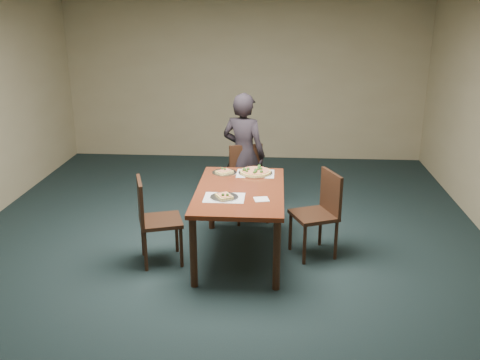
# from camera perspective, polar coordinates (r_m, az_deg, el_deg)

# --- Properties ---
(ground) EXTENTS (8.00, 8.00, 0.00)m
(ground) POSITION_cam_1_polar(r_m,az_deg,el_deg) (5.63, -2.11, -8.85)
(ground) COLOR black
(ground) RESTS_ON ground
(room_shell) EXTENTS (8.00, 8.00, 8.00)m
(room_shell) POSITION_cam_1_polar(r_m,az_deg,el_deg) (5.07, -2.35, 8.86)
(room_shell) COLOR tan
(room_shell) RESTS_ON ground
(dining_table) EXTENTS (0.90, 1.50, 0.75)m
(dining_table) POSITION_cam_1_polar(r_m,az_deg,el_deg) (5.54, 0.00, -1.88)
(dining_table) COLOR #541F10
(dining_table) RESTS_ON ground
(chair_far) EXTENTS (0.53, 0.53, 0.91)m
(chair_far) POSITION_cam_1_polar(r_m,az_deg,el_deg) (6.60, 0.86, 0.23)
(chair_far) COLOR black
(chair_far) RESTS_ON ground
(chair_left) EXTENTS (0.53, 0.53, 0.91)m
(chair_left) POSITION_cam_1_polar(r_m,az_deg,el_deg) (5.52, -9.30, -3.80)
(chair_left) COLOR black
(chair_left) RESTS_ON ground
(chair_right) EXTENTS (0.55, 0.55, 0.91)m
(chair_right) POSITION_cam_1_polar(r_m,az_deg,el_deg) (5.70, 8.60, -3.05)
(chair_right) COLOR black
(chair_right) RESTS_ON ground
(diner) EXTENTS (0.66, 0.55, 1.54)m
(diner) POSITION_cam_1_polar(r_m,az_deg,el_deg) (6.68, 0.39, 2.76)
(diner) COLOR black
(diner) RESTS_ON ground
(placemat_main) EXTENTS (0.42, 0.32, 0.00)m
(placemat_main) POSITION_cam_1_polar(r_m,az_deg,el_deg) (6.00, 1.66, 0.69)
(placemat_main) COLOR white
(placemat_main) RESTS_ON dining_table
(placemat_near) EXTENTS (0.40, 0.30, 0.00)m
(placemat_near) POSITION_cam_1_polar(r_m,az_deg,el_deg) (5.27, -1.70, -1.90)
(placemat_near) COLOR white
(placemat_near) RESTS_ON dining_table
(pizza_pan) EXTENTS (0.38, 0.38, 0.07)m
(pizza_pan) POSITION_cam_1_polar(r_m,az_deg,el_deg) (5.99, 1.65, 0.89)
(pizza_pan) COLOR silver
(pizza_pan) RESTS_ON dining_table
(slice_plate_near) EXTENTS (0.28, 0.28, 0.06)m
(slice_plate_near) POSITION_cam_1_polar(r_m,az_deg,el_deg) (5.27, -1.69, -1.77)
(slice_plate_near) COLOR silver
(slice_plate_near) RESTS_ON dining_table
(slice_plate_far) EXTENTS (0.28, 0.28, 0.05)m
(slice_plate_far) POSITION_cam_1_polar(r_m,az_deg,el_deg) (6.02, -1.68, 0.86)
(slice_plate_far) COLOR silver
(slice_plate_far) RESTS_ON dining_table
(napkin) EXTENTS (0.17, 0.17, 0.01)m
(napkin) POSITION_cam_1_polar(r_m,az_deg,el_deg) (5.23, 2.29, -2.07)
(napkin) COLOR white
(napkin) RESTS_ON dining_table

